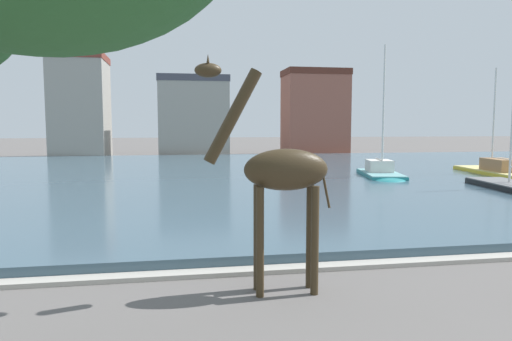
% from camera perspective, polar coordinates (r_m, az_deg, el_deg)
% --- Properties ---
extents(harbor_water, '(88.81, 43.17, 0.37)m').
position_cam_1_polar(harbor_water, '(33.47, -4.63, -0.59)').
color(harbor_water, '#3D5666').
rests_on(harbor_water, ground).
extents(quay_edge_coping, '(88.81, 0.50, 0.12)m').
position_cam_1_polar(quay_edge_coping, '(12.27, 5.01, -11.88)').
color(quay_edge_coping, '#ADA89E').
rests_on(quay_edge_coping, ground).
extents(giraffe_statue, '(2.99, 0.80, 5.22)m').
position_cam_1_polar(giraffe_statue, '(10.17, 2.85, -0.46)').
color(giraffe_statue, '#382B19').
rests_on(giraffe_statue, ground).
extents(sailboat_black, '(2.92, 7.35, 6.71)m').
position_cam_1_polar(sailboat_black, '(28.62, 28.47, -1.90)').
color(sailboat_black, black).
rests_on(sailboat_black, ground).
extents(sailboat_yellow, '(3.41, 9.51, 7.76)m').
position_cam_1_polar(sailboat_yellow, '(36.93, 26.99, -0.13)').
color(sailboat_yellow, gold).
rests_on(sailboat_yellow, ground).
extents(sailboat_teal, '(3.52, 6.88, 8.99)m').
position_cam_1_polar(sailboat_teal, '(32.05, 15.18, -0.50)').
color(sailboat_teal, teal).
rests_on(sailboat_teal, ground).
extents(townhouse_narrow_midrow, '(6.24, 7.34, 12.10)m').
position_cam_1_polar(townhouse_narrow_midrow, '(59.33, -20.76, 7.40)').
color(townhouse_narrow_midrow, gray).
rests_on(townhouse_narrow_midrow, ground).
extents(townhouse_corner_house, '(8.62, 5.35, 9.83)m').
position_cam_1_polar(townhouse_corner_house, '(58.20, -7.70, 6.63)').
color(townhouse_corner_house, gray).
rests_on(townhouse_corner_house, ground).
extents(townhouse_wide_warehouse, '(8.19, 5.50, 11.03)m').
position_cam_1_polar(townhouse_wide_warehouse, '(61.81, 7.24, 7.12)').
color(townhouse_wide_warehouse, '#8E5142').
rests_on(townhouse_wide_warehouse, ground).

